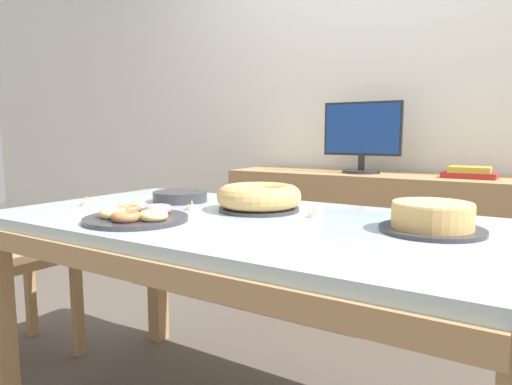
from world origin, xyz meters
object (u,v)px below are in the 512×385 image
Objects in this scene: cake_golden_bundt at (259,198)px; plate_stack at (180,197)px; pastry_platter at (137,216)px; tealight_right_edge at (192,207)px; book_stack at (470,173)px; tealight_near_front at (135,205)px; tealight_near_cakes at (87,203)px; tealight_left_edge at (314,214)px; computer_monitor at (362,138)px; cake_chocolate_round at (432,218)px.

cake_golden_bundt is 0.37m from plate_stack.
pastry_platter reaches higher than tealight_right_edge.
cake_golden_bundt is at bearing -116.39° from book_stack.
book_stack is 5.92× the size of tealight_near_front.
plate_stack is at bearing -130.76° from book_stack.
tealight_right_edge is at bearing 18.88° from tealight_near_cakes.
cake_golden_bundt is 7.26× the size of tealight_left_edge.
cake_golden_bundt is 0.45m from tealight_near_front.
book_stack is 5.92× the size of tealight_right_edge.
tealight_right_edge is (-0.20, -1.17, -0.23)m from computer_monitor.
tealight_near_front is at bearing 16.83° from tealight_near_cakes.
computer_monitor is 1.45m from pastry_platter.
computer_monitor is at bearing -179.85° from book_stack.
tealight_right_edge is (0.39, 0.13, 0.00)m from tealight_near_cakes.
cake_golden_bundt reaches higher than tealight_right_edge.
book_stack reaches higher than pastry_platter.
cake_golden_bundt is at bearing 22.33° from tealight_near_cakes.
cake_golden_bundt is at bearing 175.47° from cake_chocolate_round.
cake_golden_bundt is (-0.52, -1.06, -0.03)m from book_stack.
computer_monitor is 1.12m from tealight_left_edge.
book_stack is at bearing 0.15° from computer_monitor.
cake_chocolate_round is at bearing 21.99° from pastry_platter.
plate_stack is at bearing 142.64° from tealight_right_edge.
pastry_platter is 7.80× the size of tealight_near_cakes.
cake_golden_bundt is 0.22m from tealight_left_edge.
tealight_right_edge is (0.00, 0.25, -0.00)m from pastry_platter.
tealight_near_cakes is at bearing -130.45° from plate_stack.
tealight_left_edge is at bearing 15.05° from tealight_near_front.
plate_stack reaches higher than tealight_near_cakes.
plate_stack is (-0.90, -1.04, -0.06)m from book_stack.
pastry_platter is 7.80× the size of tealight_left_edge.
book_stack is 5.92× the size of tealight_left_edge.
book_stack is 0.76× the size of pastry_platter.
cake_chocolate_round is (0.05, -1.10, -0.04)m from book_stack.
plate_stack is at bearing 177.41° from cake_golden_bundt.
pastry_platter reaches higher than tealight_left_edge.
cake_chocolate_round is 0.95m from plate_stack.
computer_monitor reaches higher than pastry_platter.
pastry_platter is 7.80× the size of tealight_right_edge.
cake_chocolate_round is 6.93× the size of tealight_near_front.
tealight_near_front is at bearing -171.79° from cake_chocolate_round.
tealight_right_edge is (-0.73, -1.17, -0.07)m from book_stack.
tealight_near_front is at bearing 138.21° from pastry_platter.
cake_chocolate_round is at bearing 8.21° from tealight_near_front.
tealight_left_edge is at bearing -78.12° from computer_monitor.
tealight_near_cakes is at bearing -130.70° from book_stack.
cake_chocolate_round is at bearing -62.07° from computer_monitor.
plate_stack is 0.59m from tealight_left_edge.
plate_stack is 5.25× the size of tealight_left_edge.
computer_monitor is at bearing 90.50° from cake_golden_bundt.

